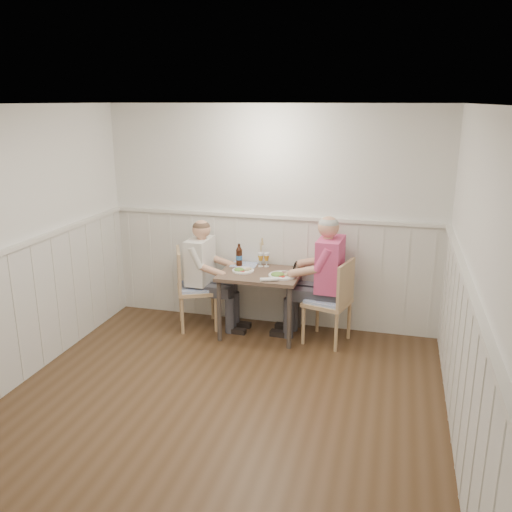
# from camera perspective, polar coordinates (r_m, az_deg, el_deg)

# --- Properties ---
(ground_plane) EXTENTS (4.50, 4.50, 0.00)m
(ground_plane) POSITION_cam_1_polar(r_m,az_deg,el_deg) (4.85, -4.85, -16.80)
(ground_plane) COLOR #49311C
(room_shell) EXTENTS (4.04, 4.54, 2.60)m
(room_shell) POSITION_cam_1_polar(r_m,az_deg,el_deg) (4.23, -5.33, 0.78)
(room_shell) COLOR white
(room_shell) RESTS_ON ground
(wainscot) EXTENTS (4.00, 4.49, 1.34)m
(wainscot) POSITION_cam_1_polar(r_m,az_deg,el_deg) (5.11, -2.44, -6.25)
(wainscot) COLOR silver
(wainscot) RESTS_ON ground
(dining_table) EXTENTS (0.90, 0.70, 0.75)m
(dining_table) POSITION_cam_1_polar(r_m,az_deg,el_deg) (6.17, 0.48, -2.65)
(dining_table) COLOR #4F3B2E
(dining_table) RESTS_ON ground
(chair_right) EXTENTS (0.56, 0.56, 0.96)m
(chair_right) POSITION_cam_1_polar(r_m,az_deg,el_deg) (6.05, 8.04, -4.47)
(chair_right) COLOR tan
(chair_right) RESTS_ON ground
(chair_left) EXTENTS (0.61, 0.61, 0.97)m
(chair_left) POSITION_cam_1_polar(r_m,az_deg,el_deg) (6.45, -6.74, -3.08)
(chair_left) COLOR tan
(chair_left) RESTS_ON ground
(man_in_pink) EXTENTS (0.69, 0.48, 1.45)m
(man_in_pink) POSITION_cam_1_polar(r_m,az_deg,el_deg) (6.11, 7.28, -3.36)
(man_in_pink) COLOR #3F3F47
(man_in_pink) RESTS_ON ground
(diner_cream) EXTENTS (0.62, 0.43, 1.33)m
(diner_cream) POSITION_cam_1_polar(r_m,az_deg,el_deg) (6.45, -5.52, -2.75)
(diner_cream) COLOR #3F3F47
(diner_cream) RESTS_ON ground
(plate_man) EXTENTS (0.31, 0.31, 0.08)m
(plate_man) POSITION_cam_1_polar(r_m,az_deg,el_deg) (6.00, 2.69, -1.94)
(plate_man) COLOR white
(plate_man) RESTS_ON dining_table
(plate_diner) EXTENTS (0.25, 0.25, 0.06)m
(plate_diner) POSITION_cam_1_polar(r_m,az_deg,el_deg) (6.17, -1.50, -1.45)
(plate_diner) COLOR white
(plate_diner) RESTS_ON dining_table
(beer_glass_a) EXTENTS (0.07, 0.07, 0.17)m
(beer_glass_a) POSITION_cam_1_polar(r_m,az_deg,el_deg) (6.32, 1.11, -0.15)
(beer_glass_a) COLOR silver
(beer_glass_a) RESTS_ON dining_table
(beer_glass_b) EXTENTS (0.07, 0.07, 0.17)m
(beer_glass_b) POSITION_cam_1_polar(r_m,az_deg,el_deg) (6.33, 0.49, -0.14)
(beer_glass_b) COLOR silver
(beer_glass_b) RESTS_ON dining_table
(beer_bottle) EXTENTS (0.08, 0.08, 0.27)m
(beer_bottle) POSITION_cam_1_polar(r_m,az_deg,el_deg) (6.35, -1.79, -0.01)
(beer_bottle) COLOR black
(beer_bottle) RESTS_ON dining_table
(rolled_napkin) EXTENTS (0.20, 0.11, 0.04)m
(rolled_napkin) POSITION_cam_1_polar(r_m,az_deg,el_deg) (5.84, 1.38, -2.48)
(rolled_napkin) COLOR white
(rolled_napkin) RESTS_ON dining_table
(grass_vase) EXTENTS (0.04, 0.04, 0.35)m
(grass_vase) POSITION_cam_1_polar(r_m,az_deg,el_deg) (6.37, 0.44, 0.40)
(grass_vase) COLOR silver
(grass_vase) RESTS_ON dining_table
(gingham_mat) EXTENTS (0.32, 0.26, 0.01)m
(gingham_mat) POSITION_cam_1_polar(r_m,az_deg,el_deg) (6.43, -1.26, -0.90)
(gingham_mat) COLOR #5376C7
(gingham_mat) RESTS_ON dining_table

